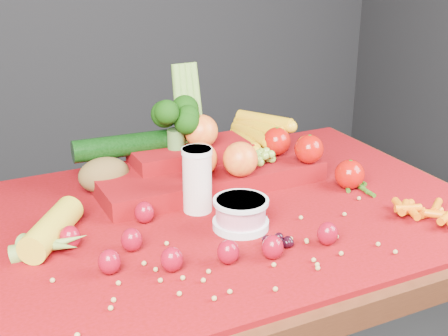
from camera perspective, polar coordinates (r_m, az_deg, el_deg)
name	(u,v)px	position (r m, az deg, el deg)	size (l,w,h in m)	color
table	(228,254)	(1.38, 0.37, -7.83)	(1.10, 0.80, 0.75)	#33170B
red_cloth	(228,212)	(1.33, 0.38, -4.05)	(1.05, 0.75, 0.01)	maroon
milk_glass	(197,178)	(1.30, -2.46, -0.90)	(0.06, 0.06, 0.14)	beige
yogurt_bowl	(241,213)	(1.24, 1.54, -4.09)	(0.11, 0.11, 0.06)	silver
strawberry_scatter	(182,241)	(1.15, -3.87, -6.67)	(0.48, 0.28, 0.05)	maroon
dark_grape_cluster	(276,241)	(1.18, 4.75, -6.66)	(0.06, 0.05, 0.03)	black
soybean_scatter	(276,249)	(1.17, 4.80, -7.38)	(0.84, 0.24, 0.01)	#A78648
corn_ear	(50,240)	(1.20, -15.59, -6.38)	(0.25, 0.27, 0.06)	gold
potato	(104,175)	(1.43, -10.90, -0.63)	(0.12, 0.09, 0.08)	brown
baby_carrot_pile	(430,212)	(1.35, 18.30, -3.82)	(0.17, 0.17, 0.03)	#D35D07
green_bean_pile	(354,183)	(1.48, 11.82, -1.33)	(0.14, 0.12, 0.01)	#285313
produce_mound	(212,157)	(1.45, -1.08, 1.00)	(0.60, 0.35, 0.27)	maroon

